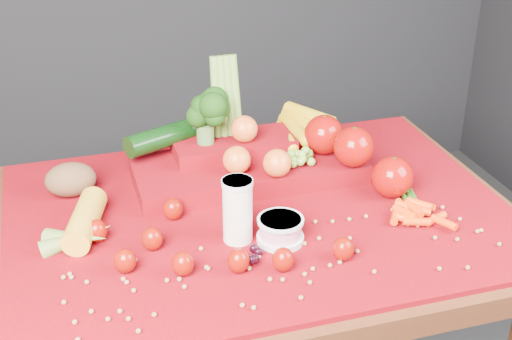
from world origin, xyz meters
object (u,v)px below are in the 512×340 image
object	(u,v)px
table	(259,253)
milk_glass	(238,208)
produce_mound	(265,153)
yogurt_bowl	(280,229)

from	to	relation	value
table	milk_glass	xyz separation A→B (m)	(-0.07, -0.09, 0.18)
produce_mound	milk_glass	bearing A→B (deg)	-118.59
milk_glass	yogurt_bowl	bearing A→B (deg)	-21.06
yogurt_bowl	produce_mound	size ratio (longest dim) A/B	0.16
milk_glass	produce_mound	distance (m)	0.28
table	produce_mound	xyz separation A→B (m)	(0.06, 0.15, 0.17)
table	produce_mound	world-z (taller)	produce_mound
produce_mound	yogurt_bowl	bearing A→B (deg)	-101.05
milk_glass	produce_mound	size ratio (longest dim) A/B	0.22
table	yogurt_bowl	world-z (taller)	yogurt_bowl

